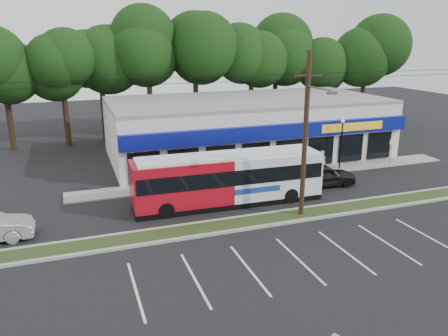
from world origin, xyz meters
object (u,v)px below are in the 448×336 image
(utility_pole, at_px, (304,131))
(pedestrian_b, at_px, (321,161))
(sign_post, at_px, (391,147))
(pedestrian_a, at_px, (314,164))
(car_dark, at_px, (323,175))
(lamp_post, at_px, (342,138))
(metrobus, at_px, (228,178))

(utility_pole, distance_m, pedestrian_b, 10.75)
(sign_post, distance_m, pedestrian_a, 7.72)
(car_dark, bearing_deg, lamp_post, -45.36)
(metrobus, relative_size, pedestrian_a, 7.70)
(car_dark, height_order, pedestrian_a, car_dark)
(metrobus, xyz_separation_m, pedestrian_b, (9.55, 4.00, -0.87))
(lamp_post, distance_m, metrobus, 12.36)
(sign_post, distance_m, car_dark, 9.26)
(sign_post, bearing_deg, car_dark, -160.54)
(sign_post, bearing_deg, pedestrian_a, -179.44)
(pedestrian_b, bearing_deg, pedestrian_a, 8.08)
(sign_post, xyz_separation_m, metrobus, (-16.55, -4.08, 0.24))
(sign_post, relative_size, car_dark, 0.45)
(sign_post, height_order, pedestrian_b, sign_post)
(sign_post, xyz_separation_m, car_dark, (-8.70, -3.07, -0.71))
(pedestrian_a, bearing_deg, metrobus, -19.86)
(utility_pole, distance_m, pedestrian_a, 10.41)
(utility_pole, xyz_separation_m, car_dark, (4.47, 4.57, -4.57))
(pedestrian_a, height_order, pedestrian_b, pedestrian_b)
(lamp_post, distance_m, sign_post, 5.13)
(car_dark, distance_m, pedestrian_b, 3.45)
(utility_pole, distance_m, sign_post, 15.71)
(utility_pole, distance_m, lamp_post, 11.67)
(utility_pole, relative_size, lamp_post, 11.76)
(pedestrian_b, bearing_deg, metrobus, 30.81)
(pedestrian_b, bearing_deg, lamp_post, -163.39)
(utility_pole, relative_size, car_dark, 10.10)
(utility_pole, height_order, sign_post, utility_pole)
(sign_post, distance_m, pedestrian_b, 7.03)
(utility_pole, relative_size, pedestrian_b, 26.82)
(utility_pole, relative_size, sign_post, 22.47)
(lamp_post, bearing_deg, car_dark, -138.28)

